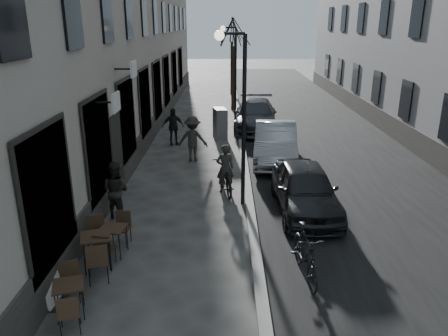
{
  "coord_description": "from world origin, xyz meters",
  "views": [
    {
      "loc": [
        -0.51,
        -6.34,
        5.31
      ],
      "look_at": [
        -0.56,
        4.08,
        1.8
      ],
      "focal_mm": 35.0,
      "sensor_mm": 36.0,
      "label": 1
    }
  ],
  "objects_px": {
    "bistro_set_b": "(97,248)",
    "bicycle": "(225,178)",
    "moped": "(305,254)",
    "streetlamp_near": "(238,101)",
    "bistro_set_a": "(69,296)",
    "utility_cabinet": "(220,123)",
    "bistro_set_c": "(113,238)",
    "pedestrian_near": "(116,190)",
    "pedestrian_far": "(173,127)",
    "car_far": "(256,115)",
    "car_mid": "(275,143)",
    "sign_board": "(50,282)",
    "car_near": "(305,189)",
    "tree_near": "(233,33)",
    "tree_far": "(232,31)",
    "streetlamp_far": "(232,63)",
    "pedestrian_mid": "(193,139)"
  },
  "relations": [
    {
      "from": "pedestrian_far",
      "to": "car_mid",
      "type": "bearing_deg",
      "value": -45.37
    },
    {
      "from": "sign_board",
      "to": "tree_far",
      "type": "bearing_deg",
      "value": 84.92
    },
    {
      "from": "tree_near",
      "to": "bistro_set_a",
      "type": "bearing_deg",
      "value": -99.34
    },
    {
      "from": "utility_cabinet",
      "to": "pedestrian_far",
      "type": "bearing_deg",
      "value": -164.47
    },
    {
      "from": "streetlamp_far",
      "to": "tree_far",
      "type": "bearing_deg",
      "value": 89.54
    },
    {
      "from": "bistro_set_b",
      "to": "pedestrian_far",
      "type": "relative_size",
      "value": 0.99
    },
    {
      "from": "bistro_set_c",
      "to": "pedestrian_near",
      "type": "xyz_separation_m",
      "value": [
        -0.42,
        2.09,
        0.4
      ]
    },
    {
      "from": "tree_near",
      "to": "bistro_set_b",
      "type": "relative_size",
      "value": 3.45
    },
    {
      "from": "bistro_set_b",
      "to": "sign_board",
      "type": "height_order",
      "value": "sign_board"
    },
    {
      "from": "bistro_set_b",
      "to": "car_far",
      "type": "xyz_separation_m",
      "value": [
        4.41,
        13.35,
        0.26
      ]
    },
    {
      "from": "pedestrian_near",
      "to": "car_near",
      "type": "relative_size",
      "value": 0.4
    },
    {
      "from": "bistro_set_b",
      "to": "car_near",
      "type": "xyz_separation_m",
      "value": [
        5.2,
        3.14,
        0.22
      ]
    },
    {
      "from": "car_far",
      "to": "moped",
      "type": "distance_m",
      "value": 13.73
    },
    {
      "from": "utility_cabinet",
      "to": "car_far",
      "type": "bearing_deg",
      "value": 30.91
    },
    {
      "from": "streetlamp_near",
      "to": "bistro_set_a",
      "type": "distance_m",
      "value": 6.86
    },
    {
      "from": "pedestrian_near",
      "to": "moped",
      "type": "relative_size",
      "value": 0.87
    },
    {
      "from": "pedestrian_mid",
      "to": "car_far",
      "type": "height_order",
      "value": "pedestrian_mid"
    },
    {
      "from": "bicycle",
      "to": "pedestrian_near",
      "type": "relative_size",
      "value": 1.13
    },
    {
      "from": "streetlamp_near",
      "to": "tree_far",
      "type": "xyz_separation_m",
      "value": [
        0.07,
        21.0,
        1.5
      ]
    },
    {
      "from": "bistro_set_a",
      "to": "bicycle",
      "type": "xyz_separation_m",
      "value": [
        2.91,
        6.36,
        0.08
      ]
    },
    {
      "from": "bistro_set_b",
      "to": "moped",
      "type": "distance_m",
      "value": 4.62
    },
    {
      "from": "bistro_set_c",
      "to": "sign_board",
      "type": "distance_m",
      "value": 2.05
    },
    {
      "from": "pedestrian_near",
      "to": "car_far",
      "type": "relative_size",
      "value": 0.32
    },
    {
      "from": "tree_near",
      "to": "bistro_set_a",
      "type": "height_order",
      "value": "tree_near"
    },
    {
      "from": "bistro_set_b",
      "to": "car_mid",
      "type": "distance_m",
      "value": 9.34
    },
    {
      "from": "car_near",
      "to": "car_mid",
      "type": "relative_size",
      "value": 0.9
    },
    {
      "from": "bistro_set_a",
      "to": "utility_cabinet",
      "type": "xyz_separation_m",
      "value": [
        2.65,
        13.3,
        0.3
      ]
    },
    {
      "from": "bicycle",
      "to": "bistro_set_b",
      "type": "bearing_deg",
      "value": 47.26
    },
    {
      "from": "sign_board",
      "to": "pedestrian_near",
      "type": "xyz_separation_m",
      "value": [
        0.37,
        3.98,
        0.36
      ]
    },
    {
      "from": "car_mid",
      "to": "car_near",
      "type": "bearing_deg",
      "value": -80.34
    },
    {
      "from": "streetlamp_far",
      "to": "pedestrian_mid",
      "type": "relative_size",
      "value": 2.81
    },
    {
      "from": "bistro_set_b",
      "to": "streetlamp_far",
      "type": "bearing_deg",
      "value": 61.43
    },
    {
      "from": "streetlamp_near",
      "to": "bistro_set_a",
      "type": "height_order",
      "value": "streetlamp_near"
    },
    {
      "from": "car_mid",
      "to": "pedestrian_near",
      "type": "bearing_deg",
      "value": -127.88
    },
    {
      "from": "bistro_set_a",
      "to": "car_mid",
      "type": "xyz_separation_m",
      "value": [
        4.88,
        9.69,
        0.34
      ]
    },
    {
      "from": "streetlamp_far",
      "to": "pedestrian_near",
      "type": "distance_m",
      "value": 13.64
    },
    {
      "from": "sign_board",
      "to": "bicycle",
      "type": "distance_m",
      "value": 6.88
    },
    {
      "from": "bistro_set_b",
      "to": "bicycle",
      "type": "bearing_deg",
      "value": 41.47
    },
    {
      "from": "bistro_set_a",
      "to": "utility_cabinet",
      "type": "distance_m",
      "value": 13.57
    },
    {
      "from": "bistro_set_c",
      "to": "car_near",
      "type": "bearing_deg",
      "value": 35.24
    },
    {
      "from": "bistro_set_a",
      "to": "pedestrian_far",
      "type": "relative_size",
      "value": 0.84
    },
    {
      "from": "pedestrian_mid",
      "to": "car_mid",
      "type": "relative_size",
      "value": 0.4
    },
    {
      "from": "tree_far",
      "to": "pedestrian_far",
      "type": "height_order",
      "value": "tree_far"
    },
    {
      "from": "car_far",
      "to": "bicycle",
      "type": "bearing_deg",
      "value": -96.06
    },
    {
      "from": "bistro_set_c",
      "to": "pedestrian_far",
      "type": "height_order",
      "value": "pedestrian_far"
    },
    {
      "from": "bistro_set_c",
      "to": "sign_board",
      "type": "height_order",
      "value": "sign_board"
    },
    {
      "from": "moped",
      "to": "streetlamp_near",
      "type": "bearing_deg",
      "value": 103.83
    },
    {
      "from": "bistro_set_a",
      "to": "utility_cabinet",
      "type": "height_order",
      "value": "utility_cabinet"
    },
    {
      "from": "bicycle",
      "to": "car_near",
      "type": "xyz_separation_m",
      "value": [
        2.33,
        -1.51,
        0.21
      ]
    },
    {
      "from": "utility_cabinet",
      "to": "moped",
      "type": "relative_size",
      "value": 0.76
    }
  ]
}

